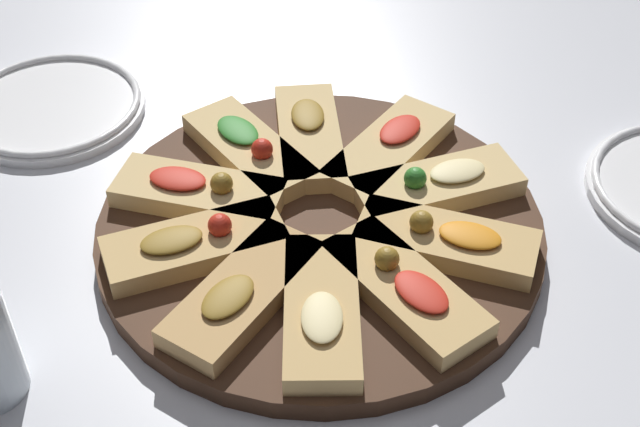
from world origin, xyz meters
name	(u,v)px	position (x,y,z in m)	size (l,w,h in m)	color
ground_plane	(320,237)	(0.00, 0.00, 0.00)	(3.00, 3.00, 0.00)	silver
serving_board	(320,229)	(0.00, 0.00, 0.01)	(0.42, 0.42, 0.02)	#422819
focaccia_slice_0	(199,191)	(-0.11, 0.05, 0.03)	(0.17, 0.13, 0.04)	#DBB775
focaccia_slice_1	(195,244)	(-0.12, -0.02, 0.03)	(0.17, 0.08, 0.04)	tan
focaccia_slice_2	(242,293)	(-0.08, -0.08, 0.03)	(0.16, 0.16, 0.03)	tan
focaccia_slice_3	(322,310)	(-0.02, -0.12, 0.03)	(0.09, 0.17, 0.03)	tan
focaccia_slice_4	(404,287)	(0.05, -0.11, 0.03)	(0.12, 0.17, 0.04)	tan
focaccia_slice_5	(447,240)	(0.10, -0.06, 0.03)	(0.17, 0.13, 0.04)	tan
focaccia_slice_6	(437,185)	(0.12, 0.01, 0.03)	(0.17, 0.08, 0.04)	#DBB775
focaccia_slice_7	(390,148)	(0.09, 0.08, 0.03)	(0.16, 0.15, 0.03)	#DBB775
focaccia_slice_8	(309,135)	(0.01, 0.12, 0.03)	(0.08, 0.17, 0.03)	#DBB775
focaccia_slice_9	(249,149)	(-0.05, 0.11, 0.03)	(0.12, 0.17, 0.04)	#DBB775
plate_left	(52,106)	(-0.25, 0.26, 0.01)	(0.20, 0.20, 0.02)	white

